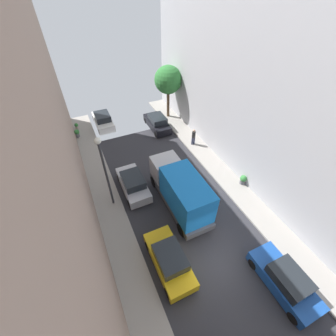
{
  "coord_description": "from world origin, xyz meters",
  "views": [
    {
      "loc": [
        -5.36,
        -4.51,
        13.84
      ],
      "look_at": [
        0.75,
        8.73,
        0.5
      ],
      "focal_mm": 23.91,
      "sensor_mm": 36.0,
      "label": 1
    }
  ],
  "objects": [
    {
      "name": "ground",
      "position": [
        0.0,
        0.0,
        0.0
      ],
      "size": [
        32.0,
        32.0,
        0.0
      ],
      "primitive_type": "plane",
      "color": "#2D2D33"
    },
    {
      "name": "sidewalk_left",
      "position": [
        -5.0,
        0.0,
        0.07
      ],
      "size": [
        2.0,
        44.0,
        0.15
      ],
      "primitive_type": "cube",
      "color": "gray",
      "rests_on": "ground"
    },
    {
      "name": "sidewalk_right",
      "position": [
        5.0,
        0.0,
        0.07
      ],
      "size": [
        2.0,
        44.0,
        0.15
      ],
      "primitive_type": "cube",
      "color": "gray",
      "rests_on": "ground"
    },
    {
      "name": "parked_car_left_2",
      "position": [
        -2.7,
        1.05,
        0.72
      ],
      "size": [
        1.78,
        4.2,
        1.57
      ],
      "color": "gold",
      "rests_on": "ground"
    },
    {
      "name": "parked_car_left_3",
      "position": [
        -2.7,
        7.99,
        0.72
      ],
      "size": [
        1.78,
        4.2,
        1.57
      ],
      "color": "silver",
      "rests_on": "ground"
    },
    {
      "name": "parked_car_left_4",
      "position": [
        -2.7,
        18.88,
        0.72
      ],
      "size": [
        1.78,
        4.2,
        1.57
      ],
      "color": "white",
      "rests_on": "ground"
    },
    {
      "name": "parked_car_right_2",
      "position": [
        2.7,
        -2.74,
        0.72
      ],
      "size": [
        1.78,
        4.2,
        1.57
      ],
      "color": "#194799",
      "rests_on": "ground"
    },
    {
      "name": "parked_car_right_3",
      "position": [
        2.7,
        15.84,
        0.72
      ],
      "size": [
        1.78,
        4.2,
        1.57
      ],
      "color": "black",
      "rests_on": "ground"
    },
    {
      "name": "delivery_truck",
      "position": [
        0.0,
        4.94,
        1.79
      ],
      "size": [
        2.26,
        6.6,
        3.38
      ],
      "color": "#4C4C51",
      "rests_on": "ground"
    },
    {
      "name": "pedestrian",
      "position": [
        4.78,
        11.35,
        1.07
      ],
      "size": [
        0.4,
        0.36,
        1.72
      ],
      "color": "#2D334C",
      "rests_on": "sidewalk_right"
    },
    {
      "name": "street_tree_1",
      "position": [
        4.87,
        17.64,
        4.5
      ],
      "size": [
        3.02,
        3.02,
        5.89
      ],
      "color": "brown",
      "rests_on": "sidewalk_right"
    },
    {
      "name": "potted_plant_1",
      "position": [
        -5.76,
        17.6,
        0.66
      ],
      "size": [
        0.51,
        0.51,
        0.89
      ],
      "color": "slate",
      "rests_on": "sidewalk_left"
    },
    {
      "name": "potted_plant_2",
      "position": [
        5.78,
        4.73,
        0.61
      ],
      "size": [
        0.54,
        0.54,
        0.85
      ],
      "color": "slate",
      "rests_on": "sidewalk_right"
    },
    {
      "name": "potted_plant_5",
      "position": [
        -5.6,
        19.34,
        0.51
      ],
      "size": [
        0.41,
        0.41,
        0.67
      ],
      "color": "#B2A899",
      "rests_on": "sidewalk_left"
    },
    {
      "name": "lamp_post",
      "position": [
        -4.6,
        7.24,
        4.09
      ],
      "size": [
        0.44,
        0.44,
        6.07
      ],
      "color": "#333338",
      "rests_on": "sidewalk_left"
    }
  ]
}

